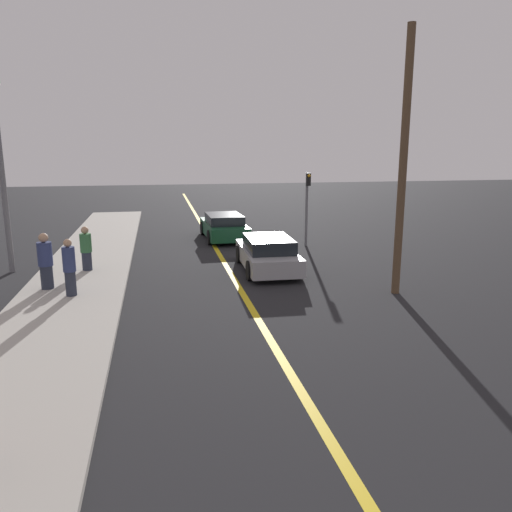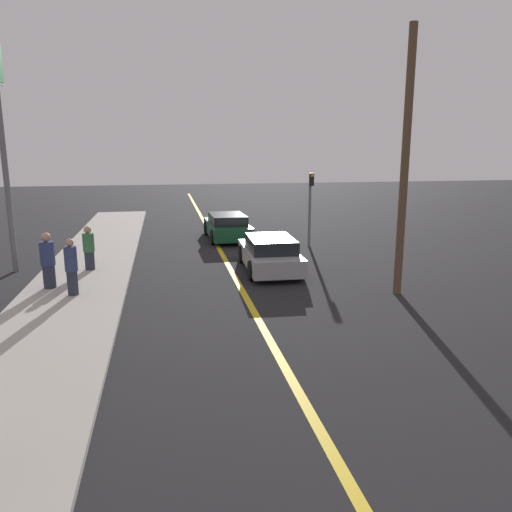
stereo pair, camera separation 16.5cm
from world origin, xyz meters
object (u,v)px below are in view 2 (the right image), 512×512
(utility_pole, at_px, (405,165))
(traffic_light, at_px, (310,201))
(pedestrian_by_sign, at_px, (89,248))
(car_near_right_lane, at_px, (270,254))
(pedestrian_far_standing, at_px, (48,261))
(pedestrian_mid_group, at_px, (71,267))
(car_ahead_center, at_px, (227,227))

(utility_pole, bearing_deg, traffic_light, 94.04)
(traffic_light, bearing_deg, pedestrian_by_sign, -159.81)
(car_near_right_lane, height_order, pedestrian_far_standing, pedestrian_far_standing)
(pedestrian_by_sign, xyz_separation_m, utility_pole, (9.62, -4.33, 2.98))
(car_near_right_lane, bearing_deg, pedestrian_mid_group, -158.29)
(car_ahead_center, distance_m, utility_pole, 11.34)
(car_ahead_center, height_order, pedestrian_by_sign, pedestrian_by_sign)
(pedestrian_by_sign, bearing_deg, utility_pole, -24.22)
(traffic_light, relative_size, utility_pole, 0.42)
(car_ahead_center, height_order, pedestrian_mid_group, pedestrian_mid_group)
(car_near_right_lane, bearing_deg, traffic_light, 58.34)
(car_ahead_center, xyz_separation_m, pedestrian_by_sign, (-5.65, -5.77, 0.29))
(car_near_right_lane, xyz_separation_m, pedestrian_by_sign, (-6.37, 0.77, 0.29))
(car_ahead_center, distance_m, pedestrian_far_standing, 10.34)
(car_ahead_center, xyz_separation_m, pedestrian_far_standing, (-6.55, -7.99, 0.38))
(pedestrian_far_standing, distance_m, traffic_light, 11.46)
(utility_pole, bearing_deg, car_ahead_center, 111.45)
(traffic_light, bearing_deg, car_ahead_center, 144.58)
(pedestrian_mid_group, bearing_deg, traffic_light, 35.27)
(traffic_light, bearing_deg, pedestrian_far_standing, -150.90)
(car_near_right_lane, xyz_separation_m, traffic_light, (2.70, 4.11, 1.44))
(pedestrian_far_standing, relative_size, utility_pole, 0.22)
(pedestrian_mid_group, xyz_separation_m, pedestrian_by_sign, (0.06, 3.12, -0.07))
(car_near_right_lane, relative_size, traffic_light, 1.31)
(car_ahead_center, xyz_separation_m, traffic_light, (3.43, -2.44, 1.45))
(car_near_right_lane, height_order, utility_pole, utility_pole)
(car_ahead_center, distance_m, traffic_light, 4.45)
(pedestrian_by_sign, xyz_separation_m, traffic_light, (9.07, 3.34, 1.16))
(car_near_right_lane, height_order, pedestrian_mid_group, pedestrian_mid_group)
(pedestrian_by_sign, relative_size, traffic_light, 0.48)
(pedestrian_mid_group, distance_m, traffic_light, 11.24)
(pedestrian_far_standing, xyz_separation_m, utility_pole, (10.51, -2.11, 2.90))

